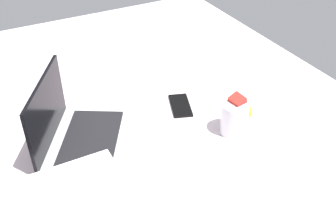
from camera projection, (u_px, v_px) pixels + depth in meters
bed_mattress at (156, 120)px, 155.75cm from camera, size 180.00×140.00×18.00cm
laptop at (76, 132)px, 128.29cm from camera, size 40.08×36.42×23.00cm
snack_cup at (235, 117)px, 132.30cm from camera, size 9.00×9.66×13.52cm
cell_phone at (180, 105)px, 147.29cm from camera, size 15.46×11.03×0.80cm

